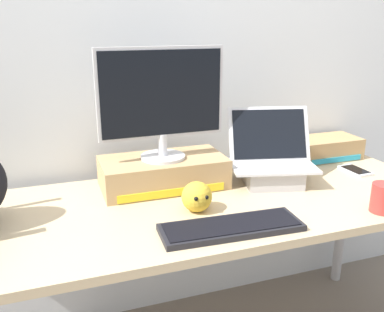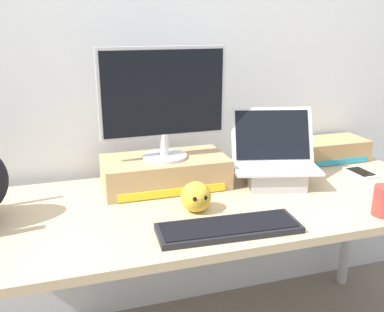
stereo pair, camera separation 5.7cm
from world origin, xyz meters
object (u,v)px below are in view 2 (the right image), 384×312
(toner_box_yellow, at_px, (165,172))
(cell_phone, at_px, (361,173))
(external_keyboard, at_px, (229,228))
(toner_box_cyan, at_px, (331,149))
(plush_toy, at_px, (196,197))
(open_laptop, at_px, (274,168))
(desktop_monitor, at_px, (164,100))

(toner_box_yellow, relative_size, cell_phone, 3.30)
(external_keyboard, relative_size, toner_box_cyan, 1.45)
(toner_box_yellow, bearing_deg, external_keyboard, -77.04)
(toner_box_yellow, height_order, plush_toy, toner_box_yellow)
(open_laptop, height_order, plush_toy, open_laptop)
(cell_phone, bearing_deg, desktop_monitor, 169.65)
(desktop_monitor, bearing_deg, plush_toy, -80.83)
(open_laptop, height_order, external_keyboard, open_laptop)
(plush_toy, bearing_deg, desktop_monitor, 100.10)
(desktop_monitor, height_order, open_laptop, desktop_monitor)
(toner_box_yellow, bearing_deg, cell_phone, -7.63)
(desktop_monitor, height_order, toner_box_cyan, desktop_monitor)
(cell_phone, distance_m, plush_toy, 0.82)
(desktop_monitor, bearing_deg, open_laptop, -14.58)
(plush_toy, xyz_separation_m, toner_box_cyan, (0.79, 0.37, -0.00))
(cell_phone, relative_size, plush_toy, 1.39)
(desktop_monitor, distance_m, cell_phone, 0.92)
(external_keyboard, bearing_deg, plush_toy, 110.16)
(desktop_monitor, relative_size, open_laptop, 1.29)
(open_laptop, distance_m, cell_phone, 0.42)
(toner_box_cyan, bearing_deg, toner_box_yellow, -173.06)
(cell_phone, height_order, toner_box_cyan, toner_box_cyan)
(cell_phone, xyz_separation_m, plush_toy, (-0.80, -0.15, 0.05))
(open_laptop, distance_m, plush_toy, 0.41)
(external_keyboard, relative_size, cell_phone, 3.11)
(external_keyboard, bearing_deg, desktop_monitor, 105.91)
(toner_box_yellow, distance_m, plush_toy, 0.27)
(external_keyboard, distance_m, plush_toy, 0.19)
(toner_box_yellow, bearing_deg, plush_toy, -79.94)
(toner_box_cyan, bearing_deg, open_laptop, -153.36)
(toner_box_yellow, xyz_separation_m, external_keyboard, (0.10, -0.44, -0.05))
(toner_box_cyan, bearing_deg, desktop_monitor, -172.98)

